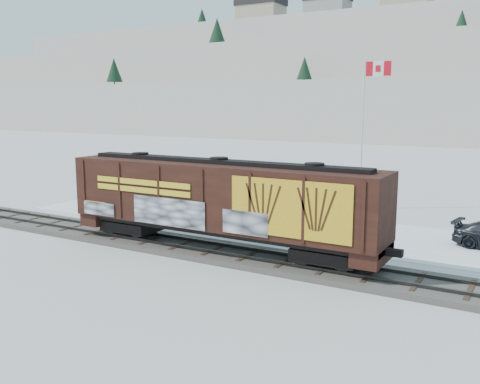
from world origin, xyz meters
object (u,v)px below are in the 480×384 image
Objects in this scene: hopper_railcar at (219,199)px; flagpole at (363,156)px; car_white at (253,213)px; car_silver at (269,218)px.

hopper_railcar is 1.58× the size of flagpole.
flagpole is 2.12× the size of car_white.
flagpole is at bearing 80.64° from hopper_railcar.
flagpole is 10.47m from car_silver.
hopper_railcar is 5.89m from car_silver.
car_silver reaches higher than car_white.
hopper_railcar is 15.47m from flagpole.
hopper_railcar is at bearing -148.40° from car_white.
car_white is (-4.08, -8.85, -3.02)m from flagpole.
flagpole is at bearing -6.89° from car_white.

